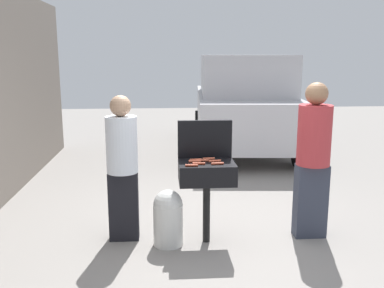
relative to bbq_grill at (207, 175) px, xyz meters
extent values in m
plane|color=gray|center=(0.13, 0.11, -0.76)|extent=(24.00, 24.00, 0.00)
cylinder|color=black|center=(0.00, 0.00, -0.42)|extent=(0.08, 0.08, 0.68)
cube|color=black|center=(0.00, 0.00, 0.03)|extent=(0.60, 0.44, 0.22)
cube|color=black|center=(0.00, 0.22, 0.35)|extent=(0.60, 0.05, 0.42)
cylinder|color=#B74C33|center=(-0.11, 0.07, 0.15)|extent=(0.13, 0.04, 0.03)
cylinder|color=#AD4228|center=(-0.09, -0.10, 0.15)|extent=(0.13, 0.04, 0.03)
cylinder|color=#B74C33|center=(-0.18, -0.16, 0.15)|extent=(0.13, 0.03, 0.03)
cylinder|color=#C6593D|center=(0.03, 0.11, 0.15)|extent=(0.13, 0.04, 0.03)
cylinder|color=#C6593D|center=(-0.04, 0.04, 0.15)|extent=(0.13, 0.03, 0.03)
cylinder|color=#B74C33|center=(0.10, -0.11, 0.15)|extent=(0.13, 0.04, 0.03)
cylinder|color=#C6593D|center=(0.09, 0.01, 0.15)|extent=(0.13, 0.04, 0.03)
cylinder|color=#C6593D|center=(-0.13, 0.01, 0.15)|extent=(0.13, 0.03, 0.03)
cylinder|color=silver|center=(-0.42, -0.05, -0.53)|extent=(0.32, 0.32, 0.46)
sphere|color=silver|center=(-0.42, -0.05, -0.30)|extent=(0.31, 0.31, 0.31)
cube|color=black|center=(-0.91, 0.14, -0.37)|extent=(0.32, 0.18, 0.77)
cylinder|color=silver|center=(-0.91, 0.14, 0.32)|extent=(0.34, 0.34, 0.61)
sphere|color=tan|center=(-0.91, 0.14, 0.74)|extent=(0.23, 0.23, 0.23)
cube|color=#333847|center=(1.18, 0.07, -0.34)|extent=(0.35, 0.19, 0.84)
cylinder|color=#B23338|center=(1.18, 0.07, 0.41)|extent=(0.37, 0.37, 0.66)
sphere|color=#936B4C|center=(1.18, 0.07, 0.86)|extent=(0.24, 0.24, 0.24)
cube|color=#B7B7BC|center=(1.28, 4.72, 0.01)|extent=(2.23, 4.53, 0.90)
cube|color=#B7B7BC|center=(1.26, 4.52, 0.86)|extent=(1.95, 2.72, 0.80)
cylinder|color=black|center=(2.06, 3.12, -0.44)|extent=(0.27, 0.65, 0.64)
cylinder|color=black|center=(0.26, 3.25, -0.44)|extent=(0.27, 0.65, 0.64)
cylinder|color=black|center=(2.29, 6.19, -0.44)|extent=(0.27, 0.65, 0.64)
cylinder|color=black|center=(0.49, 6.32, -0.44)|extent=(0.27, 0.65, 0.64)
camera|label=1|loc=(-0.48, -4.43, 1.27)|focal=40.29mm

